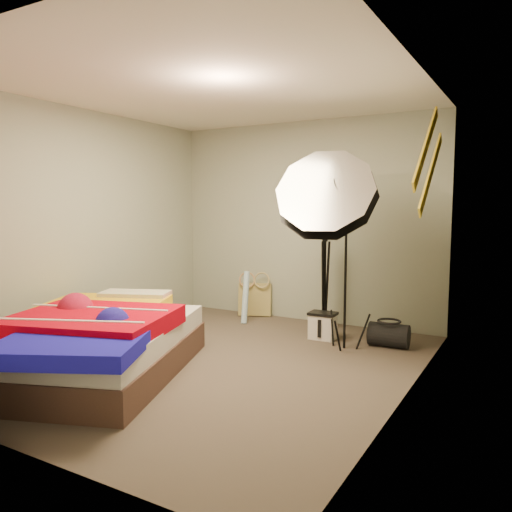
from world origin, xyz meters
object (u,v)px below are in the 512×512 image
Objects in this scene: camera_tripod at (325,274)px; photo_umbrella at (327,199)px; camera_case at (323,327)px; wrapping_roll at (245,297)px; bed at (97,341)px; duffel_bag at (389,335)px; tote_bag at (255,299)px.

photo_umbrella is at bearing -67.31° from camera_tripod.
camera_tripod is (-0.15, 0.41, 0.52)m from camera_case.
bed is at bearing -93.52° from wrapping_roll.
duffel_bag is at bearing -22.54° from camera_tripod.
tote_bag is 0.37× the size of camera_tripod.
bed is at bearing -123.42° from camera_case.
photo_umbrella is at bearing -24.85° from wrapping_roll.
camera_tripod is at bearing 112.69° from photo_umbrella.
tote_bag is 0.45m from wrapping_roll.
camera_tripod is (-0.33, 0.79, -0.87)m from photo_umbrella.
bed is at bearing -130.91° from photo_umbrella.
tote_bag is at bearing 103.78° from wrapping_roll.
photo_umbrella is (0.18, -0.37, 1.39)m from camera_case.
photo_umbrella is at bearing -66.27° from camera_case.
photo_umbrella is at bearing -144.12° from duffel_bag.
photo_umbrella reaches higher than wrapping_roll.
wrapping_roll reaches higher than tote_bag.
wrapping_roll is at bearing -169.35° from camera_tripod.
tote_bag is at bearing 150.54° from camera_case.
camera_case is 0.71m from duffel_bag.
tote_bag is 1.19m from camera_tripod.
tote_bag is 1.58× the size of camera_case.
wrapping_roll is 1.59× the size of duffel_bag.
wrapping_roll is 2.27m from bed.
wrapping_roll is 1.16m from camera_case.
wrapping_roll is at bearing 155.15° from photo_umbrella.
wrapping_roll is (0.10, -0.42, 0.11)m from tote_bag.
camera_case is 0.24× the size of camera_tripod.
bed is at bearing -113.88° from tote_bag.
tote_bag is 0.67× the size of wrapping_roll.
wrapping_roll is at bearing 166.89° from camera_case.
bed reaches higher than camera_case.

